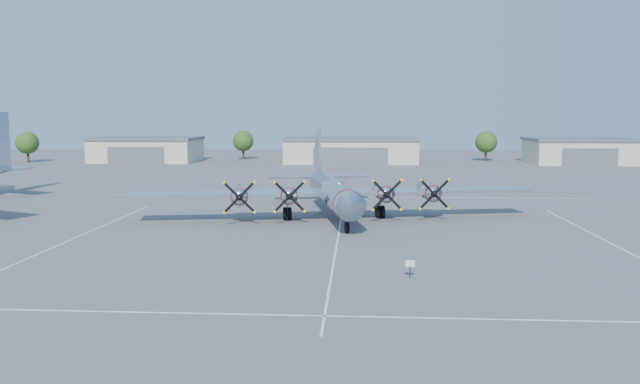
# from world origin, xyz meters

# --- Properties ---
(ground) EXTENTS (260.00, 260.00, 0.00)m
(ground) POSITION_xyz_m (0.00, 0.00, 0.00)
(ground) COLOR #5A5A5D
(ground) RESTS_ON ground
(parking_lines) EXTENTS (60.00, 50.08, 0.01)m
(parking_lines) POSITION_xyz_m (0.00, -1.75, 0.01)
(parking_lines) COLOR silver
(parking_lines) RESTS_ON ground
(hangar_west) EXTENTS (22.60, 14.60, 5.40)m
(hangar_west) POSITION_xyz_m (-45.00, 81.96, 2.71)
(hangar_west) COLOR #B5AB90
(hangar_west) RESTS_ON ground
(hangar_center) EXTENTS (28.60, 14.60, 5.40)m
(hangar_center) POSITION_xyz_m (0.00, 81.96, 2.71)
(hangar_center) COLOR #B5AB90
(hangar_center) RESTS_ON ground
(hangar_east) EXTENTS (20.60, 14.60, 5.40)m
(hangar_east) POSITION_xyz_m (48.00, 81.96, 2.71)
(hangar_east) COLOR #B5AB90
(hangar_east) RESTS_ON ground
(tree_far_west) EXTENTS (4.80, 4.80, 6.64)m
(tree_far_west) POSITION_xyz_m (-70.00, 78.00, 4.22)
(tree_far_west) COLOR #382619
(tree_far_west) RESTS_ON ground
(tree_west) EXTENTS (4.80, 4.80, 6.64)m
(tree_west) POSITION_xyz_m (-25.00, 90.00, 4.22)
(tree_west) COLOR #382619
(tree_west) RESTS_ON ground
(tree_east) EXTENTS (4.80, 4.80, 6.64)m
(tree_east) POSITION_xyz_m (30.00, 88.00, 4.22)
(tree_east) COLOR #382619
(tree_east) RESTS_ON ground
(main_bomber_b29) EXTENTS (43.87, 33.94, 8.74)m
(main_bomber_b29) POSITION_xyz_m (-1.02, 9.74, 0.00)
(main_bomber_b29) COLOR silver
(main_bomber_b29) RESTS_ON ground
(info_placard) EXTENTS (0.60, 0.13, 1.14)m
(info_placard) POSITION_xyz_m (5.00, -14.15, 0.80)
(info_placard) COLOR black
(info_placard) RESTS_ON ground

